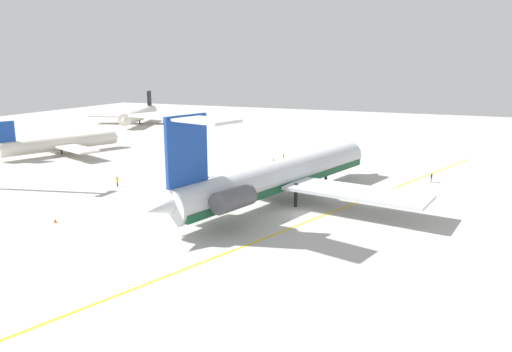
{
  "coord_description": "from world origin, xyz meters",
  "views": [
    {
      "loc": [
        -59.73,
        -18.9,
        19.89
      ],
      "look_at": [
        4.96,
        9.05,
        3.35
      ],
      "focal_mm": 33.58,
      "sensor_mm": 36.0,
      "label": 1
    }
  ],
  "objects": [
    {
      "name": "ground",
      "position": [
        0.0,
        0.0,
        0.0
      ],
      "size": [
        293.4,
        293.4,
        0.0
      ],
      "primitive_type": "plane",
      "color": "#B7B5AD"
    },
    {
      "name": "main_jetliner",
      "position": [
        3.63,
        5.42,
        3.89
      ],
      "size": [
        48.25,
        43.2,
        14.28
      ],
      "rotation": [
        0.0,
        0.0,
        -0.27
      ],
      "color": "silver",
      "rests_on": "ground"
    },
    {
      "name": "airliner_mid_right",
      "position": [
        21.39,
        63.57,
        2.46
      ],
      "size": [
        27.09,
        27.22,
        8.35
      ],
      "rotation": [
        0.0,
        0.0,
        -0.36
      ],
      "color": "silver",
      "rests_on": "ground"
    },
    {
      "name": "airliner_far_right",
      "position": [
        73.45,
        82.03,
        3.03
      ],
      "size": [
        33.32,
        33.48,
        10.27
      ],
      "rotation": [
        0.0,
        0.0,
        3.5
      ],
      "color": "silver",
      "rests_on": "ground"
    },
    {
      "name": "ground_crew_near_nose",
      "position": [
        1.87,
        32.83,
        1.08
      ],
      "size": [
        0.27,
        0.43,
        1.7
      ],
      "rotation": [
        0.0,
        0.0,
        3.25
      ],
      "color": "black",
      "rests_on": "ground"
    },
    {
      "name": "ground_crew_near_tail",
      "position": [
        32.5,
        14.72,
        1.15
      ],
      "size": [
        0.45,
        0.29,
        1.82
      ],
      "rotation": [
        0.0,
        0.0,
        4.98
      ],
      "color": "black",
      "rests_on": "ground"
    },
    {
      "name": "ground_crew_portside",
      "position": [
        25.57,
        -14.9,
        1.06
      ],
      "size": [
        0.43,
        0.27,
        1.68
      ],
      "rotation": [
        0.0,
        0.0,
        4.79
      ],
      "color": "black",
      "rests_on": "ground"
    },
    {
      "name": "safety_cone_nose",
      "position": [
        -16.27,
        28.04,
        0.28
      ],
      "size": [
        0.4,
        0.4,
        0.55
      ],
      "primitive_type": "cone",
      "color": "#EA590F",
      "rests_on": "ground"
    },
    {
      "name": "safety_cone_wingtip",
      "position": [
        32.64,
        16.97,
        0.28
      ],
      "size": [
        0.4,
        0.4,
        0.55
      ],
      "primitive_type": "cone",
      "color": "#EA590F",
      "rests_on": "ground"
    },
    {
      "name": "taxiway_centreline",
      "position": [
        4.96,
        -4.53,
        0.0
      ],
      "size": [
        90.86,
        32.81,
        0.01
      ],
      "primitive_type": "cube",
      "rotation": [
        0.0,
        0.0,
        -0.34
      ],
      "color": "gold",
      "rests_on": "ground"
    }
  ]
}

